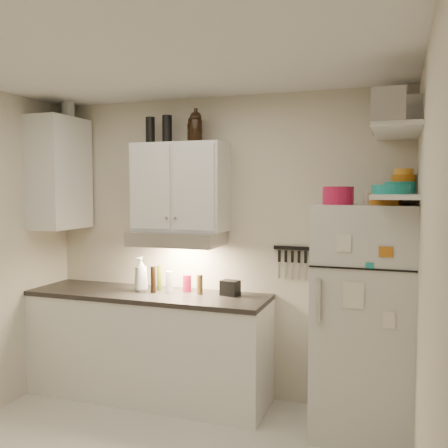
% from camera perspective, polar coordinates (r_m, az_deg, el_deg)
% --- Properties ---
extents(ceiling, '(3.20, 3.00, 0.02)m').
position_cam_1_polar(ceiling, '(3.08, -10.56, 19.02)').
color(ceiling, silver).
rests_on(ceiling, ground).
extents(back_wall, '(3.20, 0.02, 2.60)m').
position_cam_1_polar(back_wall, '(4.38, -0.45, -2.65)').
color(back_wall, beige).
rests_on(back_wall, ground).
extents(right_wall, '(0.02, 3.00, 2.60)m').
position_cam_1_polar(right_wall, '(2.64, 22.15, -7.44)').
color(right_wall, beige).
rests_on(right_wall, ground).
extents(base_cabinet, '(2.10, 0.60, 0.88)m').
position_cam_1_polar(base_cabinet, '(4.50, -8.62, -13.72)').
color(base_cabinet, white).
rests_on(base_cabinet, floor).
extents(countertop, '(2.10, 0.62, 0.04)m').
position_cam_1_polar(countertop, '(4.39, -8.69, -7.99)').
color(countertop, '#282422').
rests_on(countertop, base_cabinet).
extents(upper_cabinet, '(0.80, 0.33, 0.75)m').
position_cam_1_polar(upper_cabinet, '(4.30, -5.02, 4.22)').
color(upper_cabinet, white).
rests_on(upper_cabinet, back_wall).
extents(side_cabinet, '(0.33, 0.55, 1.00)m').
position_cam_1_polar(side_cabinet, '(4.77, -18.30, 5.52)').
color(side_cabinet, white).
rests_on(side_cabinet, left_wall).
extents(range_hood, '(0.76, 0.46, 0.12)m').
position_cam_1_polar(range_hood, '(4.26, -5.35, -1.64)').
color(range_hood, silver).
rests_on(range_hood, back_wall).
extents(fridge, '(0.70, 0.68, 1.70)m').
position_cam_1_polar(fridge, '(3.87, 15.69, -10.48)').
color(fridge, silver).
rests_on(fridge, floor).
extents(shelf_hi, '(0.30, 0.95, 0.03)m').
position_cam_1_polar(shelf_hi, '(3.63, 19.17, 9.97)').
color(shelf_hi, white).
rests_on(shelf_hi, right_wall).
extents(shelf_lo, '(0.30, 0.95, 0.03)m').
position_cam_1_polar(shelf_lo, '(3.61, 19.01, 3.01)').
color(shelf_lo, white).
rests_on(shelf_lo, right_wall).
extents(knife_strip, '(0.42, 0.02, 0.03)m').
position_cam_1_polar(knife_strip, '(4.17, 8.53, -2.76)').
color(knife_strip, black).
rests_on(knife_strip, back_wall).
extents(dutch_oven, '(0.24, 0.24, 0.13)m').
position_cam_1_polar(dutch_oven, '(3.64, 12.90, 3.20)').
color(dutch_oven, '#AF143E').
rests_on(dutch_oven, fridge).
extents(book_stack, '(0.21, 0.26, 0.08)m').
position_cam_1_polar(book_stack, '(3.64, 18.06, 2.72)').
color(book_stack, '#B56516').
rests_on(book_stack, fridge).
extents(spice_jar, '(0.06, 0.06, 0.09)m').
position_cam_1_polar(spice_jar, '(3.70, 16.00, 2.84)').
color(spice_jar, silver).
rests_on(spice_jar, fridge).
extents(stock_pot, '(0.39, 0.39, 0.22)m').
position_cam_1_polar(stock_pot, '(3.99, 18.76, 11.21)').
color(stock_pot, silver).
rests_on(stock_pot, shelf_hi).
extents(tin_a, '(0.22, 0.21, 0.20)m').
position_cam_1_polar(tin_a, '(3.55, 19.84, 11.95)').
color(tin_a, '#AAAAAD').
rests_on(tin_a, shelf_hi).
extents(tin_b, '(0.20, 0.20, 0.20)m').
position_cam_1_polar(tin_b, '(3.24, 18.23, 12.75)').
color(tin_b, '#AAAAAD').
rests_on(tin_b, shelf_hi).
extents(bowl_teal, '(0.22, 0.22, 0.09)m').
position_cam_1_polar(bowl_teal, '(3.91, 19.43, 3.93)').
color(bowl_teal, teal).
rests_on(bowl_teal, shelf_lo).
extents(bowl_orange, '(0.18, 0.18, 0.05)m').
position_cam_1_polar(bowl_orange, '(3.94, 19.83, 4.95)').
color(bowl_orange, '#BA6311').
rests_on(bowl_orange, bowl_teal).
extents(bowl_yellow, '(0.14, 0.14, 0.04)m').
position_cam_1_polar(bowl_yellow, '(3.94, 19.85, 5.65)').
color(bowl_yellow, orange).
rests_on(bowl_yellow, bowl_orange).
extents(plates, '(0.31, 0.31, 0.06)m').
position_cam_1_polar(plates, '(3.57, 18.49, 3.76)').
color(plates, teal).
rests_on(plates, shelf_lo).
extents(growler_a, '(0.13, 0.13, 0.24)m').
position_cam_1_polar(growler_a, '(4.33, -3.55, 10.76)').
color(growler_a, black).
rests_on(growler_a, upper_cabinet).
extents(growler_b, '(0.14, 0.14, 0.26)m').
position_cam_1_polar(growler_b, '(4.23, -3.24, 11.08)').
color(growler_b, black).
rests_on(growler_b, upper_cabinet).
extents(thermos_a, '(0.09, 0.09, 0.24)m').
position_cam_1_polar(thermos_a, '(4.39, -6.52, 10.68)').
color(thermos_a, black).
rests_on(thermos_a, upper_cabinet).
extents(thermos_b, '(0.09, 0.09, 0.23)m').
position_cam_1_polar(thermos_b, '(4.45, -8.42, 10.52)').
color(thermos_b, black).
rests_on(thermos_b, upper_cabinet).
extents(side_jar, '(0.12, 0.12, 0.16)m').
position_cam_1_polar(side_jar, '(4.90, -17.38, 12.29)').
color(side_jar, silver).
rests_on(side_jar, side_cabinet).
extents(soap_bottle, '(0.15, 0.15, 0.34)m').
position_cam_1_polar(soap_bottle, '(4.41, -9.48, -5.44)').
color(soap_bottle, white).
rests_on(soap_bottle, countertop).
extents(pepper_mill, '(0.06, 0.06, 0.17)m').
position_cam_1_polar(pepper_mill, '(4.25, -2.80, -6.91)').
color(pepper_mill, brown).
rests_on(pepper_mill, countertop).
extents(oil_bottle, '(0.06, 0.06, 0.22)m').
position_cam_1_polar(oil_bottle, '(4.43, -7.40, -6.11)').
color(oil_bottle, '#4D5816').
rests_on(oil_bottle, countertop).
extents(vinegar_bottle, '(0.06, 0.06, 0.23)m').
position_cam_1_polar(vinegar_bottle, '(4.34, -8.09, -6.31)').
color(vinegar_bottle, black).
rests_on(vinegar_bottle, countertop).
extents(clear_bottle, '(0.07, 0.07, 0.18)m').
position_cam_1_polar(clear_bottle, '(4.34, -6.27, -6.58)').
color(clear_bottle, silver).
rests_on(clear_bottle, countertop).
extents(red_jar, '(0.09, 0.09, 0.15)m').
position_cam_1_polar(red_jar, '(4.36, -4.24, -6.77)').
color(red_jar, '#AF143E').
rests_on(red_jar, countertop).
extents(caddy, '(0.17, 0.13, 0.13)m').
position_cam_1_polar(caddy, '(4.20, 0.71, -7.32)').
color(caddy, black).
rests_on(caddy, countertop).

